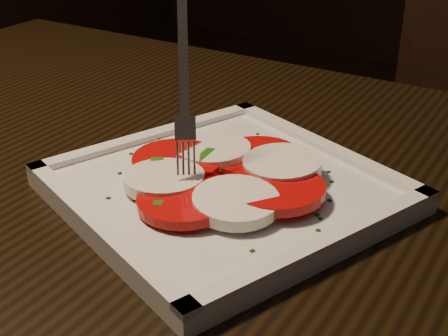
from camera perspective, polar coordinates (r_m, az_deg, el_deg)
The scene contains 4 objects.
table at distance 0.60m, azimuth -3.34°, elevation -11.16°, with size 1.25×0.88×0.75m.
plate at distance 0.55m, azimuth -0.00°, elevation -2.10°, with size 0.26×0.26×0.01m, color silver.
caprese_salad at distance 0.54m, azimuth -0.01°, elevation -0.61°, with size 0.21×0.20×0.02m.
fork at distance 0.52m, azimuth -3.68°, elevation 8.43°, with size 0.02×0.06×0.15m, color white, non-canonical shape.
Camera 1 is at (0.14, -0.13, 1.02)m, focal length 50.00 mm.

